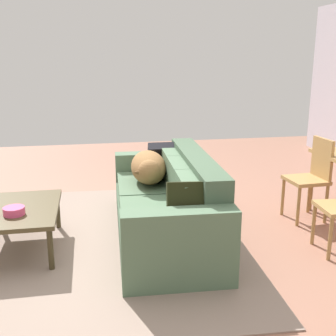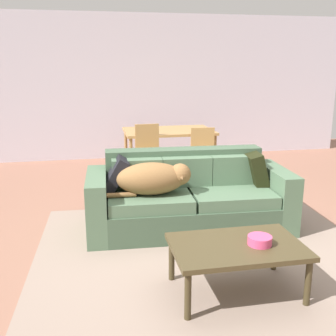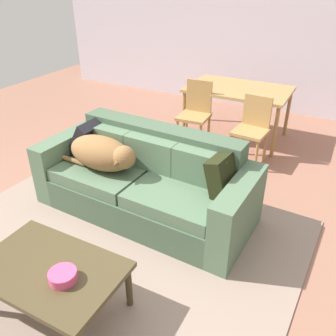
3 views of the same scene
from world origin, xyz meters
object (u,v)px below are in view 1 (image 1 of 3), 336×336
at_px(throw_pillow_by_left_arm, 164,158).
at_px(bowl_on_coffee_table, 14,211).
at_px(dog_on_left_cushion, 148,168).
at_px(coffee_table, 22,212).
at_px(dining_chair_near_left, 312,175).
at_px(couch, 169,206).
at_px(throw_pillow_by_right_arm, 190,205).

height_order(throw_pillow_by_left_arm, bowl_on_coffee_table, throw_pillow_by_left_arm).
height_order(dog_on_left_cushion, throw_pillow_by_left_arm, throw_pillow_by_left_arm).
distance_m(coffee_table, dining_chair_near_left, 3.08).
bearing_deg(dining_chair_near_left, couch, -86.38).
relative_size(throw_pillow_by_left_arm, dining_chair_near_left, 0.42).
bearing_deg(throw_pillow_by_left_arm, bowl_on_coffee_table, -56.83).
distance_m(couch, throw_pillow_by_left_arm, 0.86).
height_order(couch, bowl_on_coffee_table, couch).
bearing_deg(throw_pillow_by_left_arm, throw_pillow_by_right_arm, -2.71).
distance_m(couch, coffee_table, 1.41).
bearing_deg(couch, throw_pillow_by_left_arm, 175.79).
height_order(couch, coffee_table, couch).
height_order(coffee_table, dining_chair_near_left, dining_chair_near_left).
xyz_separation_m(throw_pillow_by_left_arm, bowl_on_coffee_table, (1.01, -1.55, -0.18)).
bearing_deg(throw_pillow_by_left_arm, dog_on_left_cushion, -32.01).
xyz_separation_m(dog_on_left_cushion, coffee_table, (0.45, -1.26, -0.26)).
relative_size(coffee_table, dining_chair_near_left, 1.12).
distance_m(throw_pillow_by_right_arm, bowl_on_coffee_table, 1.59).
bearing_deg(couch, dining_chair_near_left, 99.35).
xyz_separation_m(couch, bowl_on_coffee_table, (0.22, -1.45, 0.13)).
distance_m(dog_on_left_cushion, dining_chair_near_left, 1.82).
bearing_deg(coffee_table, couch, 91.86).
xyz_separation_m(throw_pillow_by_left_arm, coffee_table, (0.84, -1.51, -0.26)).
relative_size(throw_pillow_by_right_arm, coffee_table, 0.36).
bearing_deg(couch, throw_pillow_by_right_arm, 4.21).
relative_size(dog_on_left_cushion, bowl_on_coffee_table, 4.78).
height_order(dog_on_left_cushion, coffee_table, dog_on_left_cushion).
bearing_deg(coffee_table, dog_on_left_cushion, 109.53).
distance_m(couch, bowl_on_coffee_table, 1.47).
bearing_deg(dining_chair_near_left, throw_pillow_by_right_arm, -61.83).
bearing_deg(dining_chair_near_left, coffee_table, -88.57).
height_order(dog_on_left_cushion, throw_pillow_by_right_arm, throw_pillow_by_right_arm).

